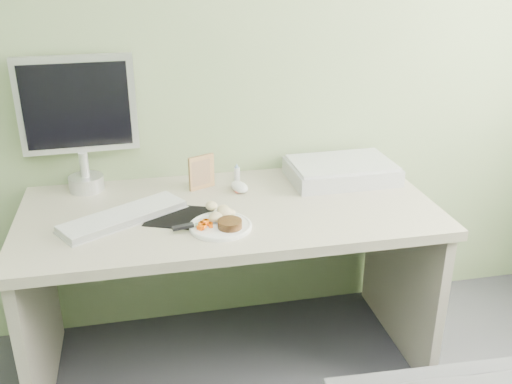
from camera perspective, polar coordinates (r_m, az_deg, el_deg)
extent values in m
plane|color=#8A9E6E|center=(2.40, -4.49, 15.84)|extent=(3.50, 0.00, 3.50)
cube|color=#B8B29A|center=(2.22, -2.67, -2.01)|extent=(1.60, 0.75, 0.04)
cube|color=#A19789|center=(2.42, -20.91, -11.33)|extent=(0.04, 0.70, 0.69)
cube|color=#A19789|center=(2.61, 14.34, -7.74)|extent=(0.04, 0.70, 0.69)
cylinder|color=white|center=(2.05, -3.57, -3.44)|extent=(0.23, 0.23, 0.01)
cylinder|color=black|center=(2.02, -2.63, -3.21)|extent=(0.11, 0.11, 0.03)
ellipsoid|color=#A79151|center=(2.09, -3.26, -1.80)|extent=(0.11, 0.08, 0.06)
cube|color=#FF6105|center=(2.03, -5.05, -3.14)|extent=(0.06, 0.05, 0.03)
cube|color=silver|center=(2.05, -4.61, -2.99)|extent=(0.12, 0.05, 0.01)
cube|color=black|center=(2.02, -7.31, -3.46)|extent=(0.08, 0.04, 0.01)
cube|color=black|center=(2.15, -7.64, -2.45)|extent=(0.28, 0.27, 0.00)
cube|color=white|center=(2.16, -13.10, -2.33)|extent=(0.48, 0.36, 0.02)
ellipsoid|color=white|center=(2.35, -1.68, 0.52)|extent=(0.08, 0.12, 0.04)
cube|color=#A26A4B|center=(2.37, -5.47, 1.99)|extent=(0.11, 0.06, 0.14)
cylinder|color=white|center=(2.46, -1.92, 1.84)|extent=(0.03, 0.03, 0.06)
cone|color=#7C9AC7|center=(2.45, -1.93, 2.66)|extent=(0.02, 0.02, 0.02)
cube|color=#ACAEB3|center=(2.49, 8.52, 2.04)|extent=(0.45, 0.31, 0.07)
cylinder|color=silver|center=(2.46, -16.59, 0.87)|extent=(0.14, 0.14, 0.06)
cylinder|color=silver|center=(2.43, -16.81, 2.64)|extent=(0.04, 0.04, 0.10)
cube|color=silver|center=(2.39, -17.45, 8.33)|extent=(0.46, 0.06, 0.39)
cube|color=black|center=(2.36, -17.49, 8.19)|extent=(0.41, 0.02, 0.34)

